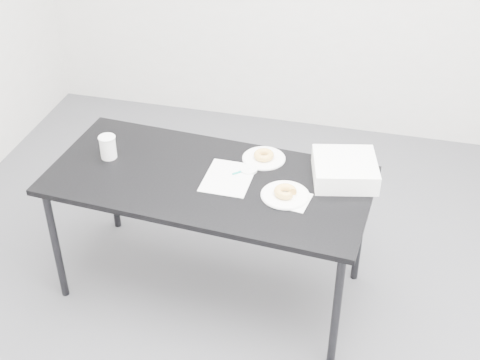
% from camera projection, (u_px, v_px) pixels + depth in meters
% --- Properties ---
extents(floor, '(4.00, 4.00, 0.00)m').
position_uv_depth(floor, '(236.00, 297.00, 3.73)').
color(floor, '#46464B').
rests_on(floor, ground).
extents(table, '(1.69, 0.88, 0.75)m').
position_uv_depth(table, '(209.00, 187.00, 3.41)').
color(table, black).
rests_on(table, floor).
extents(scorecard, '(0.24, 0.30, 0.00)m').
position_uv_depth(scorecard, '(228.00, 178.00, 3.38)').
color(scorecard, white).
rests_on(scorecard, table).
extents(logo_patch, '(0.05, 0.05, 0.00)m').
position_uv_depth(logo_patch, '(249.00, 171.00, 3.43)').
color(logo_patch, green).
rests_on(logo_patch, scorecard).
extents(pen, '(0.11, 0.10, 0.01)m').
position_uv_depth(pen, '(244.00, 170.00, 3.42)').
color(pen, '#0E9B89').
rests_on(pen, scorecard).
extents(napkin, '(0.19, 0.19, 0.00)m').
position_uv_depth(napkin, '(292.00, 200.00, 3.23)').
color(napkin, white).
rests_on(napkin, table).
extents(plate_near, '(0.24, 0.24, 0.01)m').
position_uv_depth(plate_near, '(285.00, 195.00, 3.25)').
color(plate_near, white).
rests_on(plate_near, napkin).
extents(donut_near, '(0.14, 0.14, 0.04)m').
position_uv_depth(donut_near, '(285.00, 191.00, 3.24)').
color(donut_near, gold).
rests_on(donut_near, plate_near).
extents(plate_far, '(0.23, 0.23, 0.01)m').
position_uv_depth(plate_far, '(264.00, 158.00, 3.52)').
color(plate_far, white).
rests_on(plate_far, table).
extents(donut_far, '(0.14, 0.14, 0.04)m').
position_uv_depth(donut_far, '(264.00, 155.00, 3.51)').
color(donut_far, gold).
rests_on(donut_far, plate_far).
extents(coffee_cup, '(0.08, 0.08, 0.13)m').
position_uv_depth(coffee_cup, '(108.00, 147.00, 3.50)').
color(coffee_cup, white).
rests_on(coffee_cup, table).
extents(cup_lid, '(0.09, 0.09, 0.01)m').
position_uv_depth(cup_lid, '(249.00, 169.00, 3.43)').
color(cup_lid, white).
rests_on(cup_lid, table).
extents(bakery_box, '(0.37, 0.37, 0.10)m').
position_uv_depth(bakery_box, '(345.00, 170.00, 3.35)').
color(bakery_box, white).
rests_on(bakery_box, table).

